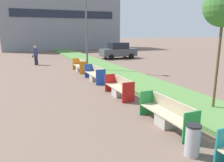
{
  "coord_description": "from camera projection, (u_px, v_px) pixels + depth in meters",
  "views": [
    {
      "loc": [
        -3.51,
        1.09,
        3.18
      ],
      "look_at": [
        0.9,
        11.41,
        0.6
      ],
      "focal_mm": 35.0,
      "sensor_mm": 36.0,
      "label": 1
    }
  ],
  "objects": [
    {
      "name": "pedestrian_walking",
      "position": [
        36.0,
        55.0,
        20.69
      ],
      "size": [
        0.53,
        0.24,
        1.82
      ],
      "color": "#232633",
      "rests_on": "ground"
    },
    {
      "name": "bench_blue_frame",
      "position": [
        95.0,
        75.0,
        14.17
      ],
      "size": [
        0.65,
        2.41,
        0.94
      ],
      "color": "#ADA8A0",
      "rests_on": "ground"
    },
    {
      "name": "parked_car_distant",
      "position": [
        118.0,
        51.0,
        25.66
      ],
      "size": [
        4.21,
        2.0,
        1.86
      ],
      "rotation": [
        0.0,
        0.0,
        0.0
      ],
      "color": "#474C51",
      "rests_on": "ground"
    },
    {
      "name": "bench_red_frame",
      "position": [
        119.0,
        89.0,
        10.83
      ],
      "size": [
        0.65,
        2.14,
        0.94
      ],
      "color": "#ADA8A0",
      "rests_on": "ground"
    },
    {
      "name": "bench_green_frame",
      "position": [
        167.0,
        115.0,
        7.42
      ],
      "size": [
        0.65,
        2.44,
        0.94
      ],
      "color": "#ADA8A0",
      "rests_on": "ground"
    },
    {
      "name": "bench_orange_frame",
      "position": [
        80.0,
        67.0,
        17.48
      ],
      "size": [
        0.65,
        2.25,
        0.94
      ],
      "color": "#ADA8A0",
      "rests_on": "ground"
    },
    {
      "name": "street_lamp_post",
      "position": [
        86.0,
        19.0,
        16.91
      ],
      "size": [
        0.24,
        0.44,
        7.38
      ],
      "color": "#56595B",
      "rests_on": "ground"
    },
    {
      "name": "building_backdrop",
      "position": [
        62.0,
        18.0,
        38.26
      ],
      "size": [
        19.7,
        6.39,
        10.62
      ],
      "color": "gray",
      "rests_on": "ground"
    },
    {
      "name": "planter_grass_strip",
      "position": [
        143.0,
        84.0,
        13.04
      ],
      "size": [
        2.8,
        120.0,
        0.18
      ],
      "color": "#568442",
      "rests_on": "ground"
    },
    {
      "name": "sapling_tree_near",
      "position": [
        224.0,
        7.0,
        7.98
      ],
      "size": [
        1.48,
        1.48,
        4.79
      ],
      "color": "brown",
      "rests_on": "ground"
    },
    {
      "name": "litter_bin",
      "position": [
        193.0,
        140.0,
        5.62
      ],
      "size": [
        0.39,
        0.39,
        0.86
      ],
      "color": "#9EA0A5",
      "rests_on": "ground"
    }
  ]
}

